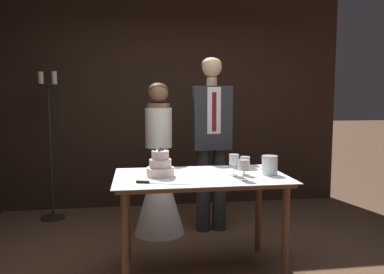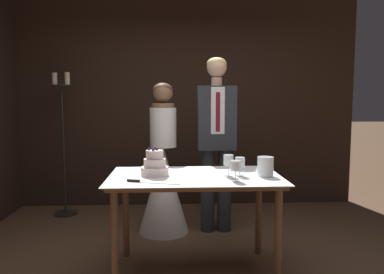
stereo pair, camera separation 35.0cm
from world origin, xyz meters
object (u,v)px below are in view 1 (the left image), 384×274
object	(u,v)px
groom	(212,135)
candle_stand	(50,150)
tiered_cake	(160,166)
wine_glass_far	(243,166)
bride	(159,179)
cake_table	(201,187)
wine_glass_middle	(245,162)
wine_glass_near	(234,161)
cake_knife	(153,183)
hurricane_candle	(270,166)

from	to	relation	value
groom	candle_stand	size ratio (longest dim) A/B	1.07
tiered_cake	groom	bearing A→B (deg)	56.57
wine_glass_far	bride	size ratio (longest dim) A/B	0.10
cake_table	wine_glass_middle	bearing A→B (deg)	-5.41
wine_glass_near	candle_stand	world-z (taller)	candle_stand
wine_glass_near	bride	xyz separation A→B (m)	(-0.55, 0.99, -0.34)
cake_table	cake_knife	bearing A→B (deg)	-148.78
wine_glass_near	tiered_cake	bearing A→B (deg)	173.82
cake_knife	candle_stand	bearing A→B (deg)	138.51
cake_table	wine_glass_far	size ratio (longest dim) A/B	8.88
groom	hurricane_candle	bearing A→B (deg)	-74.02
cake_knife	candle_stand	world-z (taller)	candle_stand
bride	candle_stand	bearing A→B (deg)	151.80
hurricane_candle	bride	distance (m)	1.35
wine_glass_middle	wine_glass_far	world-z (taller)	wine_glass_far
wine_glass_middle	groom	distance (m)	0.99
wine_glass_near	wine_glass_far	world-z (taller)	wine_glass_near
wine_glass_far	candle_stand	world-z (taller)	candle_stand
cake_knife	groom	bearing A→B (deg)	77.35
tiered_cake	wine_glass_near	size ratio (longest dim) A/B	1.31
hurricane_candle	tiered_cake	bearing A→B (deg)	175.29
hurricane_candle	candle_stand	distance (m)	2.68
cake_knife	hurricane_candle	xyz separation A→B (m)	(0.97, 0.19, 0.07)
wine_glass_far	bride	bearing A→B (deg)	116.33
hurricane_candle	bride	world-z (taller)	bride
tiered_cake	candle_stand	bearing A→B (deg)	126.94
tiered_cake	groom	distance (m)	1.12
wine_glass_middle	cake_knife	bearing A→B (deg)	-164.72
cake_table	bride	world-z (taller)	bride
tiered_cake	groom	size ratio (longest dim) A/B	0.12
wine_glass_middle	wine_glass_far	bearing A→B (deg)	-109.82
cake_knife	wine_glass_middle	distance (m)	0.80
hurricane_candle	wine_glass_far	bearing A→B (deg)	-148.12
cake_table	cake_knife	size ratio (longest dim) A/B	3.47
cake_knife	tiered_cake	bearing A→B (deg)	91.39
wine_glass_middle	candle_stand	distance (m)	2.51
candle_stand	groom	bearing A→B (deg)	-20.23
cake_knife	groom	size ratio (longest dim) A/B	0.22
wine_glass_near	hurricane_candle	world-z (taller)	wine_glass_near
wine_glass_far	hurricane_candle	world-z (taller)	same
wine_glass_middle	hurricane_candle	size ratio (longest dim) A/B	0.96
tiered_cake	candle_stand	distance (m)	1.99
tiered_cake	wine_glass_middle	world-z (taller)	tiered_cake
wine_glass_far	groom	distance (m)	1.18
cake_table	tiered_cake	size ratio (longest dim) A/B	6.09
bride	groom	bearing A→B (deg)	-0.05
cake_knife	wine_glass_far	size ratio (longest dim) A/B	2.56
cake_knife	wine_glass_middle	bearing A→B (deg)	32.63
wine_glass_near	wine_glass_middle	size ratio (longest dim) A/B	1.15
cake_knife	bride	xyz separation A→B (m)	(0.12, 1.19, -0.23)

